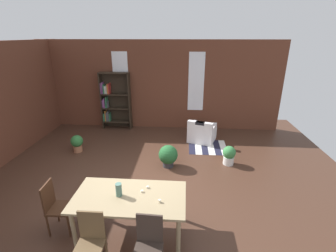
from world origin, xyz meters
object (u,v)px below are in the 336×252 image
(dining_table, at_px, (130,200))
(potted_plant_by_shelf, at_px, (77,143))
(dining_chair_near_left, at_px, (90,241))
(bookshelf_tall, at_px, (113,101))
(vase_on_table, at_px, (119,190))
(armchair_white, at_px, (202,133))
(potted_plant_window, at_px, (168,155))
(dining_chair_near_right, at_px, (149,245))
(potted_plant_corner, at_px, (229,155))
(dining_chair_head_left, at_px, (56,205))

(dining_table, height_order, potted_plant_by_shelf, dining_table)
(dining_chair_near_left, xyz_separation_m, bookshelf_tall, (-1.30, 5.78, 0.53))
(vase_on_table, relative_size, dining_chair_near_left, 0.24)
(armchair_white, distance_m, potted_plant_by_shelf, 3.90)
(armchair_white, height_order, potted_plant_window, armchair_white)
(vase_on_table, relative_size, armchair_white, 0.23)
(potted_plant_by_shelf, bearing_deg, dining_chair_near_right, -53.94)
(dining_table, distance_m, bookshelf_tall, 5.35)
(bookshelf_tall, bearing_deg, vase_on_table, -72.94)
(bookshelf_tall, height_order, potted_plant_by_shelf, bookshelf_tall)
(dining_chair_near_left, bearing_deg, armchair_white, 68.62)
(dining_chair_near_right, bearing_deg, dining_chair_near_left, 180.00)
(dining_table, xyz_separation_m, potted_plant_window, (0.48, 2.35, -0.37))
(dining_table, distance_m, armchair_white, 4.35)
(dining_chair_near_left, bearing_deg, dining_table, 59.71)
(dining_chair_near_left, relative_size, potted_plant_by_shelf, 1.84)
(potted_plant_corner, xyz_separation_m, potted_plant_window, (-1.62, -0.24, 0.04))
(dining_table, xyz_separation_m, vase_on_table, (-0.17, 0.00, 0.20))
(dining_chair_head_left, distance_m, potted_plant_by_shelf, 3.18)
(vase_on_table, bearing_deg, dining_chair_near_left, -109.10)
(dining_chair_near_right, xyz_separation_m, potted_plant_window, (0.05, 3.07, -0.19))
(bookshelf_tall, height_order, armchair_white, bookshelf_tall)
(dining_chair_near_right, xyz_separation_m, potted_plant_corner, (1.67, 3.31, -0.23))
(dining_table, height_order, bookshelf_tall, bookshelf_tall)
(dining_table, height_order, potted_plant_corner, dining_table)
(dining_chair_head_left, relative_size, armchair_white, 0.94)
(dining_table, distance_m, potted_plant_by_shelf, 3.81)
(dining_chair_head_left, relative_size, potted_plant_corner, 1.81)
(dining_chair_near_right, relative_size, potted_plant_by_shelf, 1.84)
(dining_table, xyz_separation_m, potted_plant_by_shelf, (-2.29, 3.01, -0.41))
(potted_plant_window, bearing_deg, dining_chair_near_right, -90.95)
(potted_plant_by_shelf, bearing_deg, potted_plant_window, -13.45)
(dining_chair_near_right, height_order, armchair_white, dining_chair_near_right)
(bookshelf_tall, distance_m, potted_plant_window, 3.56)
(armchair_white, bearing_deg, potted_plant_by_shelf, -164.14)
(dining_table, bearing_deg, potted_plant_by_shelf, 127.31)
(dining_table, bearing_deg, armchair_white, 70.34)
(bookshelf_tall, distance_m, potted_plant_by_shelf, 2.25)
(vase_on_table, distance_m, armchair_white, 4.43)
(armchair_white, xyz_separation_m, potted_plant_corner, (0.64, -1.49, 0.00))
(dining_chair_near_left, height_order, potted_plant_by_shelf, dining_chair_near_left)
(dining_chair_near_left, relative_size, potted_plant_corner, 1.81)
(vase_on_table, xyz_separation_m, dining_chair_near_left, (-0.25, -0.72, -0.38))
(dining_chair_near_right, height_order, dining_chair_head_left, same)
(dining_table, bearing_deg, bookshelf_tall, 108.82)
(dining_chair_near_left, distance_m, armchair_white, 5.16)
(potted_plant_window, bearing_deg, bookshelf_tall, 129.09)
(bookshelf_tall, xyz_separation_m, potted_plant_corner, (3.82, -2.47, -0.76))
(dining_table, relative_size, vase_on_table, 8.16)
(dining_chair_head_left, distance_m, armchair_white, 4.93)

